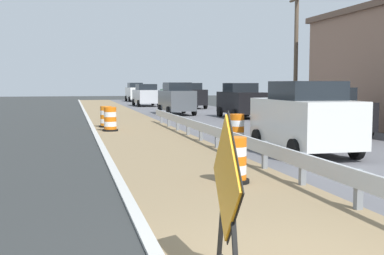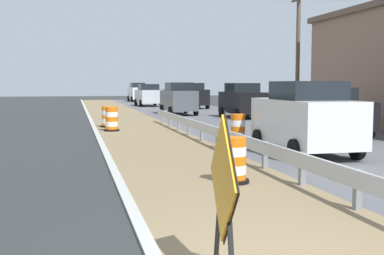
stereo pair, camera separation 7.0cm
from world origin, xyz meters
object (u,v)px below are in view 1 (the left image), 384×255
(traffic_barrel_mid, at_px, (110,120))
(car_trailing_far_lane, at_px, (146,95))
(warning_sign_diamond, at_px, (227,187))
(car_lead_near_lane, at_px, (177,99))
(car_mid_far_lane, at_px, (241,101))
(traffic_barrel_nearest, at_px, (234,162))
(car_distant_b, at_px, (304,118))
(car_lead_far_lane, at_px, (135,92))
(traffic_barrel_close, at_px, (237,130))
(car_distant_a, at_px, (172,94))
(car_distant_c, at_px, (190,96))
(traffic_barrel_far, at_px, (106,118))
(utility_pole_mid, at_px, (296,53))
(car_trailing_near_lane, at_px, (327,111))

(traffic_barrel_mid, distance_m, car_trailing_far_lane, 24.46)
(warning_sign_diamond, xyz_separation_m, car_lead_near_lane, (5.49, 28.07, 0.08))
(car_lead_near_lane, bearing_deg, car_mid_far_lane, -143.93)
(traffic_barrel_nearest, bearing_deg, car_distant_b, 46.35)
(traffic_barrel_mid, bearing_deg, car_lead_far_lane, 80.95)
(warning_sign_diamond, bearing_deg, car_distant_b, -115.25)
(traffic_barrel_mid, distance_m, car_distant_b, 10.10)
(car_lead_near_lane, bearing_deg, traffic_barrel_close, 173.72)
(car_distant_a, distance_m, car_distant_c, 9.93)
(traffic_barrel_close, height_order, traffic_barrel_far, traffic_barrel_close)
(warning_sign_diamond, distance_m, utility_pole_mid, 24.70)
(car_trailing_far_lane, bearing_deg, car_lead_near_lane, 178.49)
(traffic_barrel_close, height_order, utility_pole_mid, utility_pole_mid)
(traffic_barrel_far, height_order, car_trailing_near_lane, car_trailing_near_lane)
(car_distant_b, bearing_deg, car_distant_c, -5.88)
(warning_sign_diamond, xyz_separation_m, traffic_barrel_far, (0.04, 19.30, -0.56))
(car_lead_far_lane, bearing_deg, utility_pole_mid, -171.45)
(car_lead_near_lane, bearing_deg, car_trailing_near_lane, -169.18)
(car_lead_far_lane, distance_m, car_mid_far_lane, 29.73)
(traffic_barrel_far, height_order, car_distant_c, car_distant_c)
(car_trailing_near_lane, bearing_deg, traffic_barrel_mid, -115.06)
(car_distant_a, bearing_deg, warning_sign_diamond, -11.33)
(traffic_barrel_far, height_order, car_lead_far_lane, car_lead_far_lane)
(car_trailing_far_lane, bearing_deg, warning_sign_diamond, 170.37)
(car_mid_far_lane, bearing_deg, traffic_barrel_far, -63.95)
(car_trailing_near_lane, height_order, car_trailing_far_lane, car_trailing_far_lane)
(warning_sign_diamond, relative_size, car_distant_a, 0.41)
(traffic_barrel_far, distance_m, car_trailing_far_lane, 22.46)
(traffic_barrel_close, distance_m, car_distant_b, 3.07)
(warning_sign_diamond, height_order, traffic_barrel_mid, warning_sign_diamond)
(traffic_barrel_mid, relative_size, car_lead_far_lane, 0.23)
(traffic_barrel_far, distance_m, car_mid_far_lane, 9.83)
(traffic_barrel_far, xyz_separation_m, car_lead_near_lane, (5.45, 8.77, 0.64))
(car_lead_near_lane, xyz_separation_m, car_distant_a, (3.45, 18.27, -0.06))
(car_lead_far_lane, height_order, car_trailing_far_lane, car_lead_far_lane)
(car_mid_far_lane, bearing_deg, traffic_barrel_close, -22.07)
(warning_sign_diamond, height_order, traffic_barrel_nearest, warning_sign_diamond)
(car_mid_far_lane, bearing_deg, car_trailing_far_lane, -170.65)
(car_distant_a, relative_size, car_distant_b, 1.06)
(traffic_barrel_far, distance_m, car_trailing_near_lane, 10.58)
(warning_sign_diamond, xyz_separation_m, traffic_barrel_mid, (0.07, 17.23, -0.54))
(traffic_barrel_far, xyz_separation_m, car_mid_far_lane, (8.68, 4.58, 0.62))
(traffic_barrel_mid, bearing_deg, car_distant_c, 66.27)
(car_lead_far_lane, xyz_separation_m, car_distant_b, (-0.55, -44.85, -0.01))
(traffic_barrel_mid, relative_size, utility_pole_mid, 0.14)
(traffic_barrel_far, xyz_separation_m, car_distant_a, (8.91, 27.05, 0.58))
(car_distant_c, bearing_deg, car_distant_b, -6.87)
(car_distant_b, height_order, car_distant_c, car_distant_b)
(traffic_barrel_far, height_order, car_lead_near_lane, car_lead_near_lane)
(traffic_barrel_far, height_order, car_distant_b, car_distant_b)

